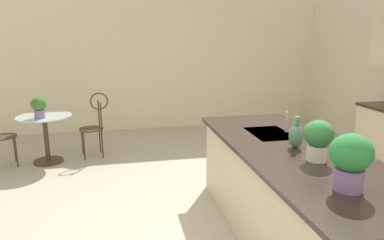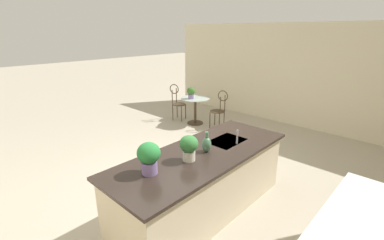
{
  "view_description": "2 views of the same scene",
  "coord_description": "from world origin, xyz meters",
  "px_view_note": "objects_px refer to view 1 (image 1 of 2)",
  "views": [
    {
      "loc": [
        3.02,
        -0.68,
        1.91
      ],
      "look_at": [
        -1.29,
        0.23,
        0.85
      ],
      "focal_mm": 32.55,
      "sensor_mm": 36.0,
      "label": 1
    },
    {
      "loc": [
        2.83,
        3.01,
        2.5
      ],
      "look_at": [
        -0.76,
        -0.35,
        0.85
      ],
      "focal_mm": 25.08,
      "sensor_mm": 36.0,
      "label": 2
    }
  ],
  "objects_px": {
    "potted_plant_counter_far": "(351,159)",
    "chair_near_window": "(94,122)",
    "bistro_table": "(46,134)",
    "potted_plant_counter_near": "(318,138)",
    "potted_plant_on_table": "(39,106)",
    "vase_on_counter": "(296,136)"
  },
  "relations": [
    {
      "from": "potted_plant_on_table",
      "to": "potted_plant_counter_near",
      "type": "relative_size",
      "value": 0.92
    },
    {
      "from": "bistro_table",
      "to": "chair_near_window",
      "type": "distance_m",
      "value": 0.75
    },
    {
      "from": "chair_near_window",
      "to": "potted_plant_counter_far",
      "type": "xyz_separation_m",
      "value": [
        3.76,
        1.86,
        0.57
      ]
    },
    {
      "from": "vase_on_counter",
      "to": "potted_plant_on_table",
      "type": "bearing_deg",
      "value": -133.5
    },
    {
      "from": "vase_on_counter",
      "to": "bistro_table",
      "type": "bearing_deg",
      "value": -135.3
    },
    {
      "from": "bistro_table",
      "to": "potted_plant_counter_far",
      "type": "xyz_separation_m",
      "value": [
        3.61,
        2.57,
        0.69
      ]
    },
    {
      "from": "potted_plant_counter_far",
      "to": "bistro_table",
      "type": "bearing_deg",
      "value": -144.48
    },
    {
      "from": "potted_plant_counter_far",
      "to": "vase_on_counter",
      "type": "xyz_separation_m",
      "value": [
        -0.9,
        0.1,
        -0.11
      ]
    },
    {
      "from": "potted_plant_on_table",
      "to": "potted_plant_counter_far",
      "type": "height_order",
      "value": "potted_plant_counter_far"
    },
    {
      "from": "potted_plant_counter_far",
      "to": "potted_plant_counter_near",
      "type": "xyz_separation_m",
      "value": [
        -0.55,
        0.11,
        -0.03
      ]
    },
    {
      "from": "potted_plant_counter_near",
      "to": "potted_plant_counter_far",
      "type": "bearing_deg",
      "value": -10.85
    },
    {
      "from": "bistro_table",
      "to": "potted_plant_counter_far",
      "type": "relative_size",
      "value": 2.09
    },
    {
      "from": "chair_near_window",
      "to": "potted_plant_on_table",
      "type": "bearing_deg",
      "value": -68.75
    },
    {
      "from": "potted_plant_counter_far",
      "to": "potted_plant_counter_near",
      "type": "bearing_deg",
      "value": 169.15
    },
    {
      "from": "chair_near_window",
      "to": "potted_plant_counter_near",
      "type": "bearing_deg",
      "value": 31.43
    },
    {
      "from": "potted_plant_counter_near",
      "to": "vase_on_counter",
      "type": "height_order",
      "value": "potted_plant_counter_near"
    },
    {
      "from": "bistro_table",
      "to": "potted_plant_on_table",
      "type": "relative_size",
      "value": 2.59
    },
    {
      "from": "potted_plant_on_table",
      "to": "potted_plant_counter_far",
      "type": "bearing_deg",
      "value": 36.88
    },
    {
      "from": "potted_plant_on_table",
      "to": "vase_on_counter",
      "type": "distance_m",
      "value": 3.74
    },
    {
      "from": "vase_on_counter",
      "to": "potted_plant_counter_near",
      "type": "bearing_deg",
      "value": 0.17
    },
    {
      "from": "vase_on_counter",
      "to": "chair_near_window",
      "type": "bearing_deg",
      "value": -145.57
    },
    {
      "from": "potted_plant_counter_far",
      "to": "chair_near_window",
      "type": "bearing_deg",
      "value": -153.73
    }
  ]
}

